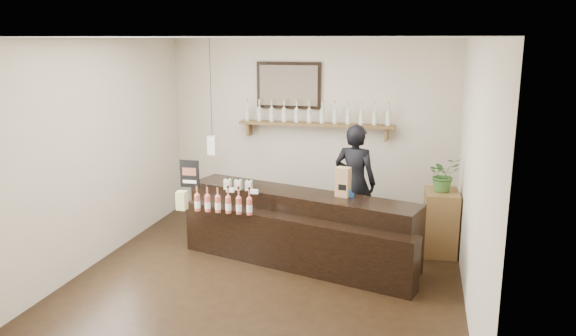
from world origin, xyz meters
The scene contains 10 objects.
ground centered at (0.00, 0.00, 0.00)m, with size 5.00×5.00×0.00m, color black.
room_shell centered at (0.00, 0.00, 1.70)m, with size 5.00×5.00×5.00m.
back_wall_decor centered at (-0.15, 2.37, 1.76)m, with size 2.66×0.96×1.69m.
counter centered at (0.22, 0.58, 0.41)m, with size 3.15×1.68×1.02m.
promo_sign centered at (-1.24, 0.60, 1.05)m, with size 0.26×0.03×0.37m.
paper_bag centered at (0.79, 0.64, 1.06)m, with size 0.19×0.16×0.37m.
tape_dispenser centered at (0.86, 0.63, 0.91)m, with size 0.12×0.08×0.10m.
side_cabinet centered at (2.00, 1.28, 0.42)m, with size 0.46×0.61×0.85m.
potted_plant centered at (2.00, 1.28, 1.07)m, with size 0.40×0.35×0.45m, color #366327.
shopkeeper centered at (0.82, 1.55, 0.93)m, with size 0.68×0.45×1.86m, color black.
Camera 1 is at (1.71, -6.05, 2.78)m, focal length 35.00 mm.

